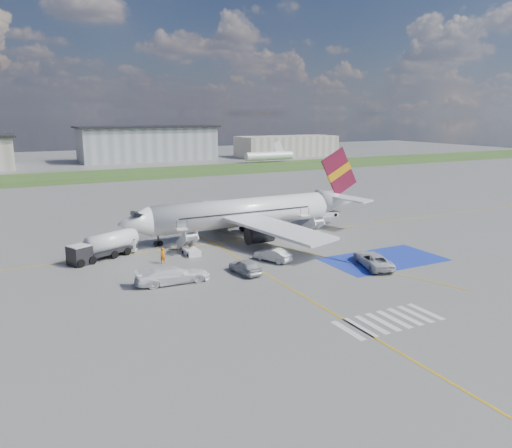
% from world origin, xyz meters
% --- Properties ---
extents(ground, '(400.00, 400.00, 0.00)m').
position_xyz_m(ground, '(0.00, 0.00, 0.00)').
color(ground, '#60605E').
rests_on(ground, ground).
extents(grass_strip, '(400.00, 30.00, 0.01)m').
position_xyz_m(grass_strip, '(0.00, 95.00, 0.01)').
color(grass_strip, '#2D4C1E').
rests_on(grass_strip, ground).
extents(taxiway_line_main, '(120.00, 0.20, 0.01)m').
position_xyz_m(taxiway_line_main, '(0.00, 12.00, 0.01)').
color(taxiway_line_main, gold).
rests_on(taxiway_line_main, ground).
extents(taxiway_line_cross, '(0.20, 60.00, 0.01)m').
position_xyz_m(taxiway_line_cross, '(-5.00, -10.00, 0.01)').
color(taxiway_line_cross, gold).
rests_on(taxiway_line_cross, ground).
extents(taxiway_line_diag, '(20.71, 56.45, 0.01)m').
position_xyz_m(taxiway_line_diag, '(0.00, 12.00, 0.01)').
color(taxiway_line_diag, gold).
rests_on(taxiway_line_diag, ground).
extents(staging_box, '(14.00, 8.00, 0.01)m').
position_xyz_m(staging_box, '(10.00, -4.00, 0.01)').
color(staging_box, '#1B31A3').
rests_on(staging_box, ground).
extents(crosswalk, '(9.00, 4.00, 0.01)m').
position_xyz_m(crosswalk, '(-1.80, -18.00, 0.01)').
color(crosswalk, silver).
rests_on(crosswalk, ground).
extents(terminal_centre, '(48.00, 18.00, 12.00)m').
position_xyz_m(terminal_centre, '(20.00, 135.00, 6.00)').
color(terminal_centre, gray).
rests_on(terminal_centre, ground).
extents(terminal_east, '(40.00, 16.00, 8.00)m').
position_xyz_m(terminal_east, '(75.00, 128.00, 4.00)').
color(terminal_east, gray).
rests_on(terminal_east, ground).
extents(airliner, '(36.81, 32.95, 11.92)m').
position_xyz_m(airliner, '(1.51, 14.00, 3.39)').
color(airliner, silver).
rests_on(airliner, ground).
extents(airstairs_fwd, '(1.90, 5.20, 3.60)m').
position_xyz_m(airstairs_fwd, '(-9.50, 8.70, 0.62)').
color(airstairs_fwd, silver).
rests_on(airstairs_fwd, ground).
extents(airstairs_aft, '(1.90, 5.20, 3.60)m').
position_xyz_m(airstairs_aft, '(9.00, 8.70, 0.62)').
color(airstairs_aft, silver).
rests_on(airstairs_aft, ground).
extents(fuel_tanker, '(8.84, 5.69, 2.97)m').
position_xyz_m(fuel_tanker, '(-19.21, 11.75, 1.25)').
color(fuel_tanker, black).
rests_on(fuel_tanker, ground).
extents(gpu_cart, '(2.49, 2.09, 1.78)m').
position_xyz_m(gpu_cart, '(-16.16, 13.08, 0.80)').
color(gpu_cart, silver).
rests_on(gpu_cart, ground).
extents(belt_loader, '(4.89, 2.52, 1.42)m').
position_xyz_m(belt_loader, '(18.56, 20.22, 0.35)').
color(belt_loader, silver).
rests_on(belt_loader, ground).
extents(car_silver_a, '(2.35, 4.80, 1.58)m').
position_xyz_m(car_silver_a, '(-6.88, -1.19, 0.79)').
color(car_silver_a, '#A9ACB0').
rests_on(car_silver_a, ground).
extents(car_silver_b, '(3.37, 4.89, 1.53)m').
position_xyz_m(car_silver_b, '(-1.97, 1.48, 0.76)').
color(car_silver_b, silver).
rests_on(car_silver_b, ground).
extents(van_white_a, '(4.16, 6.07, 2.08)m').
position_xyz_m(van_white_a, '(7.12, -5.40, 1.04)').
color(van_white_a, silver).
rests_on(van_white_a, ground).
extents(van_white_b, '(5.85, 2.66, 2.24)m').
position_xyz_m(van_white_b, '(-14.80, -0.64, 1.12)').
color(van_white_b, white).
rests_on(van_white_b, ground).
extents(crew_fwd, '(0.76, 0.57, 1.88)m').
position_xyz_m(crew_fwd, '(-13.68, 6.40, 0.94)').
color(crew_fwd, orange).
rests_on(crew_fwd, ground).
extents(crew_nose, '(1.15, 1.11, 1.88)m').
position_xyz_m(crew_nose, '(-8.24, 10.96, 0.94)').
color(crew_nose, orange).
rests_on(crew_nose, ground).
extents(crew_aft, '(0.86, 0.97, 1.58)m').
position_xyz_m(crew_aft, '(7.58, 6.04, 0.79)').
color(crew_aft, '#DB520B').
rests_on(crew_aft, ground).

